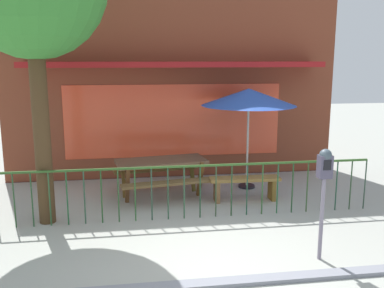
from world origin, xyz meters
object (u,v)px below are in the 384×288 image
(parking_meter_near, at_px, (324,175))
(patio_bench, at_px, (245,184))
(picnic_table_left, at_px, (161,168))
(patio_umbrella, at_px, (249,98))

(parking_meter_near, bearing_deg, patio_bench, 98.10)
(picnic_table_left, relative_size, patio_umbrella, 0.91)
(patio_umbrella, bearing_deg, patio_bench, -108.43)
(patio_umbrella, distance_m, patio_bench, 1.87)
(patio_bench, bearing_deg, picnic_table_left, 162.61)
(patio_umbrella, height_order, parking_meter_near, patio_umbrella)
(picnic_table_left, relative_size, parking_meter_near, 1.25)
(patio_umbrella, bearing_deg, picnic_table_left, -169.06)
(patio_bench, bearing_deg, patio_umbrella, 71.57)
(patio_bench, bearing_deg, parking_meter_near, -81.90)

